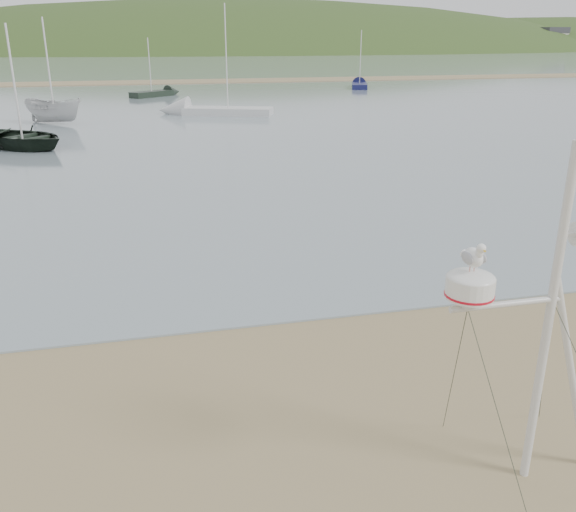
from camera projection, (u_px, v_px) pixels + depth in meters
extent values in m
plane|color=olive|center=(171.00, 481.00, 7.69)|extent=(560.00, 560.00, 0.00)
cube|color=gray|center=(135.00, 62.00, 128.35)|extent=(560.00, 256.00, 0.04)
cube|color=olive|center=(137.00, 82.00, 71.65)|extent=(560.00, 7.00, 0.07)
ellipsoid|color=#273D18|center=(244.00, 109.00, 238.77)|extent=(400.00, 180.00, 80.00)
ellipsoid|color=#273D18|center=(558.00, 85.00, 267.17)|extent=(300.00, 135.00, 56.00)
cube|color=silver|center=(7.00, 40.00, 177.61)|extent=(8.40, 6.30, 8.00)
cube|color=silver|center=(99.00, 40.00, 183.30)|extent=(8.40, 6.30, 8.00)
cube|color=silver|center=(186.00, 40.00, 188.99)|extent=(8.40, 6.30, 8.00)
cube|color=silver|center=(268.00, 40.00, 194.69)|extent=(8.40, 6.30, 8.00)
cube|color=silver|center=(346.00, 39.00, 200.38)|extent=(8.40, 6.30, 8.00)
cube|color=silver|center=(419.00, 39.00, 206.07)|extent=(8.40, 6.30, 8.00)
cube|color=silver|center=(488.00, 39.00, 211.77)|extent=(8.40, 6.30, 8.00)
cube|color=silver|center=(553.00, 39.00, 217.46)|extent=(8.40, 6.30, 8.00)
cylinder|color=silver|center=(548.00, 324.00, 7.08)|extent=(0.11, 0.11, 4.27)
cylinder|color=silver|center=(572.00, 375.00, 7.44)|extent=(0.99, 0.09, 2.80)
cylinder|color=silver|center=(506.00, 304.00, 6.85)|extent=(1.39, 0.07, 0.07)
cube|color=silver|center=(468.00, 302.00, 6.71)|extent=(0.17, 0.17, 0.10)
cylinder|color=white|center=(470.00, 288.00, 6.66)|extent=(0.53, 0.53, 0.23)
cylinder|color=red|center=(469.00, 294.00, 6.68)|extent=(0.54, 0.54, 0.03)
ellipsoid|color=white|center=(471.00, 278.00, 6.62)|extent=(0.53, 0.53, 0.15)
cube|color=silver|center=(571.00, 235.00, 6.74)|extent=(0.21, 0.04, 0.04)
cylinder|color=tan|center=(470.00, 268.00, 6.57)|extent=(0.01, 0.01, 0.07)
cylinder|color=tan|center=(474.00, 268.00, 6.58)|extent=(0.01, 0.01, 0.07)
ellipsoid|color=white|center=(473.00, 257.00, 6.54)|extent=(0.18, 0.29, 0.21)
ellipsoid|color=#A4A5AC|center=(467.00, 258.00, 6.51)|extent=(0.06, 0.23, 0.14)
ellipsoid|color=#A4A5AC|center=(481.00, 257.00, 6.54)|extent=(0.06, 0.23, 0.14)
cone|color=white|center=(466.00, 255.00, 6.68)|extent=(0.10, 0.09, 0.10)
ellipsoid|color=white|center=(479.00, 253.00, 6.41)|extent=(0.09, 0.09, 0.12)
sphere|color=white|center=(481.00, 248.00, 6.36)|extent=(0.10, 0.10, 0.10)
cone|color=gold|center=(484.00, 250.00, 6.32)|extent=(0.02, 0.05, 0.02)
imported|color=black|center=(16.00, 94.00, 29.18)|extent=(3.33, 3.47, 5.23)
imported|color=beige|center=(51.00, 89.00, 37.74)|extent=(2.27, 2.26, 4.26)
cube|color=#121541|center=(359.00, 86.00, 64.19)|extent=(2.98, 5.02, 0.50)
cone|color=#121541|center=(359.00, 84.00, 67.05)|extent=(1.99, 2.08, 1.53)
cylinder|color=silver|center=(361.00, 57.00, 63.20)|extent=(0.08, 0.08, 5.26)
cube|color=beige|center=(228.00, 111.00, 42.68)|extent=(6.46, 4.02, 0.50)
cone|color=beige|center=(174.00, 110.00, 43.15)|extent=(2.71, 2.61, 1.97)
cylinder|color=silver|center=(226.00, 57.00, 41.44)|extent=(0.08, 0.08, 6.78)
cube|color=black|center=(152.00, 94.00, 55.20)|extent=(4.06, 3.64, 0.50)
cone|color=black|center=(174.00, 92.00, 57.17)|extent=(1.96, 1.94, 1.33)
cylinder|color=silver|center=(150.00, 65.00, 54.33)|extent=(0.08, 0.08, 4.56)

